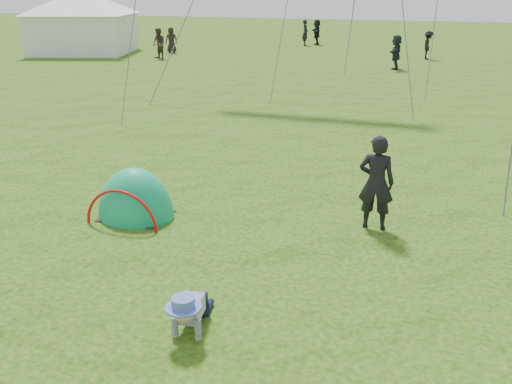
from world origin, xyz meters
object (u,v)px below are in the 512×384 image
(crawling_toddler, at_px, (189,309))
(standing_adult, at_px, (376,183))
(event_marquee, at_px, (82,19))
(popup_tent, at_px, (136,216))

(crawling_toddler, bearing_deg, standing_adult, 57.75)
(event_marquee, bearing_deg, popup_tent, -70.64)
(crawling_toddler, height_order, event_marquee, event_marquee)
(standing_adult, bearing_deg, crawling_toddler, 64.62)
(popup_tent, xyz_separation_m, standing_adult, (4.28, 0.95, 0.85))
(popup_tent, xyz_separation_m, event_marquee, (-17.54, 23.37, 2.10))
(crawling_toddler, distance_m, event_marquee, 33.30)
(crawling_toddler, height_order, standing_adult, standing_adult)
(popup_tent, bearing_deg, event_marquee, 125.44)
(event_marquee, bearing_deg, crawling_toddler, -70.26)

